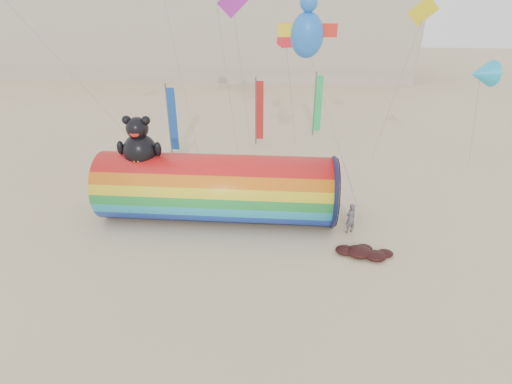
{
  "coord_description": "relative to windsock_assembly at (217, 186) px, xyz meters",
  "views": [
    {
      "loc": [
        1.82,
        -15.12,
        10.73
      ],
      "look_at": [
        0.5,
        1.5,
        2.4
      ],
      "focal_mm": 28.0,
      "sensor_mm": 36.0,
      "label": 1
    }
  ],
  "objects": [
    {
      "name": "ground",
      "position": [
        1.65,
        -3.09,
        -1.84
      ],
      "size": [
        160.0,
        160.0,
        0.0
      ],
      "primitive_type": "plane",
      "color": "#CCB58C",
      "rests_on": "ground"
    },
    {
      "name": "windsock_assembly",
      "position": [
        0.0,
        0.0,
        0.0
      ],
      "size": [
        12.04,
        3.67,
        5.55
      ],
      "color": "red",
      "rests_on": "ground"
    },
    {
      "name": "kite_handler",
      "position": [
        6.76,
        -0.91,
        -1.05
      ],
      "size": [
        0.69,
        0.63,
        1.59
      ],
      "primitive_type": "imported",
      "rotation": [
        0.0,
        0.0,
        3.69
      ],
      "color": "#54555B",
      "rests_on": "ground"
    },
    {
      "name": "fabric_bundle",
      "position": [
        7.15,
        -2.87,
        -1.67
      ],
      "size": [
        2.62,
        1.35,
        0.41
      ],
      "color": "#3A0C0A",
      "rests_on": "ground"
    },
    {
      "name": "festival_banners",
      "position": [
        0.82,
        11.72,
        0.8
      ],
      "size": [
        11.25,
        5.49,
        5.2
      ],
      "color": "#59595E",
      "rests_on": "ground"
    }
  ]
}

